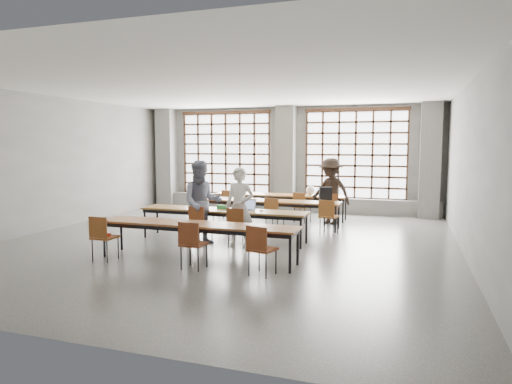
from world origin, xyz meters
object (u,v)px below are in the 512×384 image
student_back (331,191)px  chair_front_left (199,221)px  desk_row_a (281,196)px  chair_back_right (330,206)px  red_pouch (105,235)px  chair_back_mid (301,204)px  laptop_front (247,207)px  backpack (325,195)px  desk_row_b (267,202)px  chair_near_left (102,234)px  desk_row_c (223,212)px  chair_mid_centre (274,211)px  chair_near_right (260,245)px  student_male (240,207)px  phone (229,210)px  desk_row_d (197,227)px  plastic_bag (310,190)px  chair_mid_right (328,214)px  chair_mid_left (203,208)px  chair_back_left (230,201)px  laptop_back (326,193)px  green_box (222,207)px  mouse (262,211)px  chair_front_right (237,223)px  student_female (202,203)px  chair_near_mid (192,240)px

student_back → chair_front_left: bearing=-101.3°
desk_row_a → chair_back_right: (1.61, -0.63, -0.13)m
red_pouch → chair_back_mid: bearing=63.6°
laptop_front → backpack: (1.47, 1.98, 0.14)m
desk_row_b → desk_row_a: bearing=90.5°
chair_near_left → desk_row_c: bearing=59.8°
chair_mid_centre → chair_near_right: 4.02m
student_male → phone: (-0.42, 0.40, -0.14)m
desk_row_a → desk_row_d: bearing=-91.9°
plastic_bag → chair_back_right: bearing=-43.6°
chair_back_right → chair_mid_right: bearing=-82.9°
desk_row_a → desk_row_c: 3.56m
desk_row_c → chair_mid_left: size_ratio=4.55×
chair_mid_centre → chair_mid_right: (1.40, -0.00, 0.00)m
chair_back_mid → chair_mid_right: 1.81m
chair_back_right → chair_mid_right: same height
desk_row_d → chair_back_left: chair_back_left is taller
chair_back_left → laptop_back: (2.78, 0.74, 0.25)m
green_box → chair_near_right: bearing=-55.6°
chair_mid_left → chair_mid_right: 3.40m
chair_near_right → mouse: (-0.77, 2.49, 0.21)m
chair_near_right → laptop_front: 2.88m
chair_back_mid → backpack: bearing=-44.4°
chair_back_left → chair_front_right: 3.88m
student_back → mouse: size_ratio=18.93×
desk_row_a → chair_front_right: 4.17m
chair_back_left → laptop_back: bearing=14.9°
desk_row_d → green_box: (-0.29, 1.96, 0.11)m
chair_front_left → student_female: student_female is taller
chair_near_left → student_male: bearing=44.3°
desk_row_d → chair_back_right: size_ratio=4.55×
student_male → plastic_bag: student_male is taller
chair_back_left → mouse: chair_back_left is taller
student_back → red_pouch: bearing=-101.3°
chair_near_left → desk_row_d: bearing=20.3°
chair_mid_left → chair_back_mid: bearing=32.2°
student_female → mouse: (1.25, 0.48, -0.19)m
chair_mid_right → chair_front_left: size_ratio=1.00×
chair_front_left → chair_near_left: size_ratio=1.00×
desk_row_c → laptop_back: laptop_back is taller
chair_near_mid → chair_near_right: same height
student_back → backpack: student_back is taller
desk_row_b → laptop_back: 2.10m
chair_back_right → chair_mid_centre: (-1.22, -1.49, 0.00)m
desk_row_a → chair_near_right: chair_near_right is taller
student_female → chair_front_left: bearing=-123.5°
desk_row_c → chair_mid_left: chair_mid_left is taller
chair_near_left → student_male: size_ratio=0.50×
chair_back_right → backpack: backpack is taller
chair_mid_centre → chair_front_left: same height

